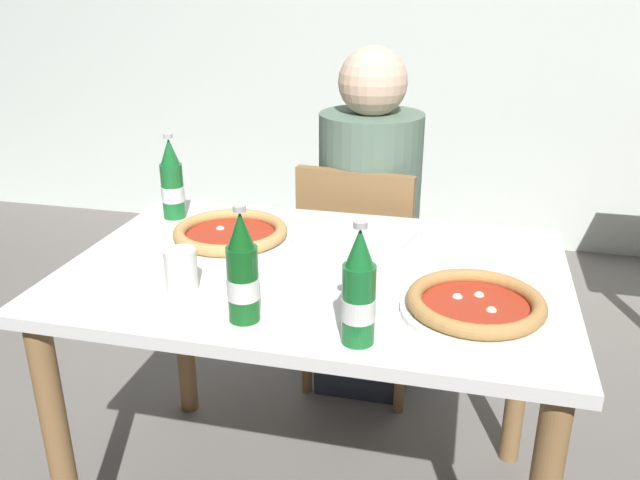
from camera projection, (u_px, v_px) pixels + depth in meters
name	position (u px, v px, depth m)	size (l,w,h in m)	color
dining_table_main	(315.00, 308.00, 1.62)	(1.20, 0.80, 0.75)	silver
chair_behind_table	(363.00, 267.00, 2.23)	(0.44, 0.44, 0.85)	olive
diner_seated	(368.00, 234.00, 2.23)	(0.34, 0.34, 1.21)	#2D3342
pizza_margherita_near	(231.00, 234.00, 1.72)	(0.33, 0.33, 0.04)	white
pizza_marinara_far	(475.00, 305.00, 1.35)	(0.31, 0.31, 0.04)	white
beer_bottle_left	(172.00, 183.00, 1.87)	(0.07, 0.07, 0.25)	#196B2D
beer_bottle_center	(359.00, 293.00, 1.22)	(0.07, 0.07, 0.25)	#196B2D
beer_bottle_right	(243.00, 273.00, 1.30)	(0.07, 0.07, 0.25)	#14591E
napkin_with_cutlery	(420.00, 242.00, 1.72)	(0.21, 0.21, 0.01)	white
paper_cup	(181.00, 270.00, 1.45)	(0.07, 0.07, 0.10)	white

